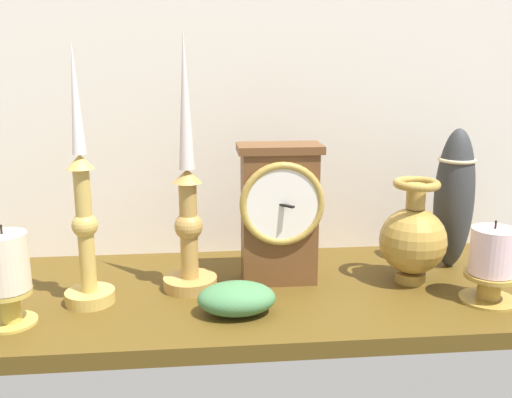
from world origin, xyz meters
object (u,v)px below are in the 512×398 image
at_px(candlestick_tall_left, 188,210).
at_px(tall_ceramic_vase, 454,198).
at_px(pillar_candle_front, 6,274).
at_px(mantel_clock, 279,212).
at_px(pillar_candle_near_clock, 492,264).
at_px(brass_vase_bulbous, 414,238).
at_px(candlestick_tall_center, 85,223).

height_order(candlestick_tall_left, tall_ceramic_vase, candlestick_tall_left).
height_order(pillar_candle_front, tall_ceramic_vase, tall_ceramic_vase).
bearing_deg(mantel_clock, pillar_candle_near_clock, -19.93).
xyz_separation_m(brass_vase_bulbous, tall_ceramic_vase, (0.09, 0.07, 0.05)).
bearing_deg(tall_ceramic_vase, brass_vase_bulbous, -143.76).
distance_m(candlestick_tall_center, pillar_candle_front, 0.12).
bearing_deg(candlestick_tall_center, mantel_clock, 11.17).
xyz_separation_m(brass_vase_bulbous, pillar_candle_front, (-0.58, -0.09, -0.00)).
distance_m(candlestick_tall_center, brass_vase_bulbous, 0.49).
relative_size(candlestick_tall_left, pillar_candle_near_clock, 3.19).
relative_size(candlestick_tall_center, brass_vase_bulbous, 2.23).
distance_m(candlestick_tall_left, tall_ceramic_vase, 0.44).
distance_m(candlestick_tall_center, pillar_candle_near_clock, 0.58).
height_order(candlestick_tall_center, brass_vase_bulbous, candlestick_tall_center).
height_order(mantel_clock, candlestick_tall_center, candlestick_tall_center).
bearing_deg(brass_vase_bulbous, pillar_candle_front, -171.54).
distance_m(mantel_clock, brass_vase_bulbous, 0.21).
relative_size(candlestick_tall_left, candlestick_tall_center, 1.05).
height_order(candlestick_tall_left, pillar_candle_near_clock, candlestick_tall_left).
xyz_separation_m(mantel_clock, brass_vase_bulbous, (0.21, -0.03, -0.04)).
bearing_deg(brass_vase_bulbous, mantel_clock, 172.20).
bearing_deg(brass_vase_bulbous, tall_ceramic_vase, 36.24).
height_order(pillar_candle_front, pillar_candle_near_clock, pillar_candle_front).
bearing_deg(candlestick_tall_center, brass_vase_bulbous, 3.21).
bearing_deg(pillar_candle_front, tall_ceramic_vase, 12.82).
height_order(mantel_clock, pillar_candle_front, mantel_clock).
height_order(candlestick_tall_center, tall_ceramic_vase, candlestick_tall_center).
distance_m(mantel_clock, pillar_candle_front, 0.39).
distance_m(mantel_clock, candlestick_tall_left, 0.14).
xyz_separation_m(mantel_clock, tall_ceramic_vase, (0.30, 0.04, 0.01)).
bearing_deg(pillar_candle_front, pillar_candle_near_clock, 0.72).
relative_size(mantel_clock, brass_vase_bulbous, 1.32).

